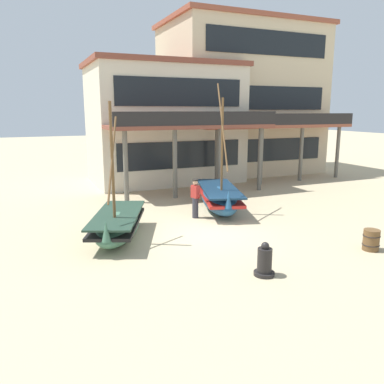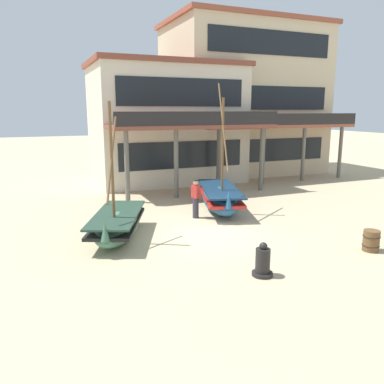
# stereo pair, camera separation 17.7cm
# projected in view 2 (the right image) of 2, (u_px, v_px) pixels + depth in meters

# --- Properties ---
(ground_plane) EXTENTS (120.00, 120.00, 0.00)m
(ground_plane) POSITION_uv_depth(u_px,v_px,m) (202.00, 233.00, 14.52)
(ground_plane) COLOR tan
(fishing_boat_near_left) EXTENTS (2.85, 4.87, 5.73)m
(fishing_boat_near_left) POSITION_uv_depth(u_px,v_px,m) (220.00, 198.00, 17.73)
(fishing_boat_near_left) COLOR #23517A
(fishing_boat_near_left) RESTS_ON ground
(fishing_boat_centre_large) EXTENTS (2.93, 4.33, 4.83)m
(fishing_boat_centre_large) POSITION_uv_depth(u_px,v_px,m) (117.00, 224.00, 13.90)
(fishing_boat_centre_large) COLOR #427056
(fishing_boat_centre_large) RESTS_ON ground
(fisherman_by_hull) EXTENTS (0.32, 0.41, 1.68)m
(fisherman_by_hull) POSITION_uv_depth(u_px,v_px,m) (196.00, 199.00, 16.47)
(fisherman_by_hull) COLOR #33333D
(fisherman_by_hull) RESTS_ON ground
(capstan_winch) EXTENTS (0.59, 0.59, 0.97)m
(capstan_winch) POSITION_uv_depth(u_px,v_px,m) (263.00, 262.00, 10.76)
(capstan_winch) COLOR black
(capstan_winch) RESTS_ON ground
(wooden_barrel) EXTENTS (0.56, 0.56, 0.70)m
(wooden_barrel) POSITION_uv_depth(u_px,v_px,m) (371.00, 241.00, 12.66)
(wooden_barrel) COLOR brown
(wooden_barrel) RESTS_ON ground
(harbor_building_main) EXTENTS (9.46, 8.91, 7.45)m
(harbor_building_main) POSITION_uv_depth(u_px,v_px,m) (166.00, 123.00, 24.95)
(harbor_building_main) COLOR beige
(harbor_building_main) RESTS_ON ground
(harbor_building_annex) EXTENTS (11.17, 9.29, 10.61)m
(harbor_building_annex) POSITION_uv_depth(u_px,v_px,m) (243.00, 100.00, 28.49)
(harbor_building_annex) COLOR beige
(harbor_building_annex) RESTS_ON ground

